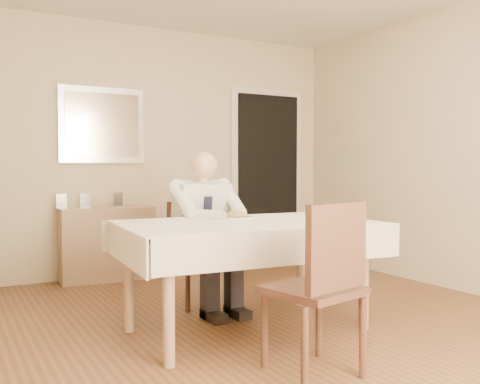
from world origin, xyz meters
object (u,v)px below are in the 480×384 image
chair_near (323,279)px  coffee_mug (326,213)px  dining_table (247,234)px  sideboard (108,244)px  seated_man (209,223)px  chair_far (195,246)px

chair_near → coffee_mug: 1.00m
dining_table → coffee_mug: bearing=-14.0°
sideboard → seated_man: bearing=-72.6°
coffee_mug → sideboard: size_ratio=0.15×
chair_near → sideboard: (-0.33, 3.02, -0.17)m
coffee_mug → sideboard: coffee_mug is taller
dining_table → coffee_mug: size_ratio=13.36×
coffee_mug → seated_man: bearing=124.9°
dining_table → chair_far: chair_far is taller
chair_far → chair_near: size_ratio=0.89×
dining_table → chair_near: bearing=-90.0°
dining_table → sideboard: size_ratio=1.96×
coffee_mug → sideboard: bearing=112.2°
dining_table → seated_man: seated_man is taller
seated_man → dining_table: bearing=-90.0°
chair_far → sideboard: 1.29m
chair_near → dining_table: bearing=73.0°
seated_man → sideboard: size_ratio=1.37×
chair_far → chair_near: (-0.07, -1.79, 0.06)m
dining_table → sideboard: bearing=104.8°
chair_far → seated_man: seated_man is taller
seated_man → coffee_mug: size_ratio=9.31×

